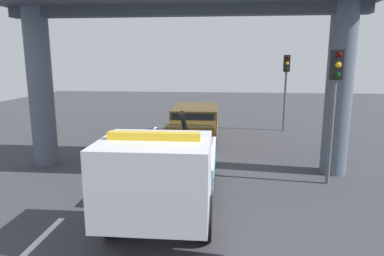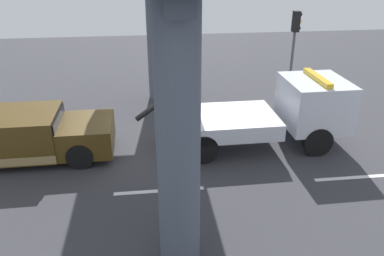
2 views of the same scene
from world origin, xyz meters
TOP-DOWN VIEW (x-y plane):
  - ground_plane at (0.00, 0.00)m, footprint 60.00×40.00m
  - lane_stripe_mid at (0.00, -2.58)m, footprint 2.60×0.16m
  - lane_stripe_east at (6.00, -2.58)m, footprint 2.60×0.16m
  - tow_truck_white at (4.18, 0.01)m, footprint 7.26×2.46m
  - towed_van_green at (-4.29, -0.00)m, footprint 5.22×2.26m
  - traffic_light_far at (1.52, 4.80)m, footprint 0.39×0.32m
  - traffic_light_mid at (6.52, 4.80)m, footprint 0.39×0.32m

SIDE VIEW (x-z plane):
  - ground_plane at x=0.00m, z-range -0.10..0.00m
  - lane_stripe_mid at x=0.00m, z-range 0.00..0.01m
  - lane_stripe_east at x=6.00m, z-range 0.00..0.01m
  - towed_van_green at x=-4.29m, z-range -0.01..1.57m
  - tow_truck_white at x=4.18m, z-range -0.03..2.43m
  - traffic_light_mid at x=6.52m, z-range 0.90..4.81m
  - traffic_light_far at x=1.52m, z-range 0.97..5.19m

